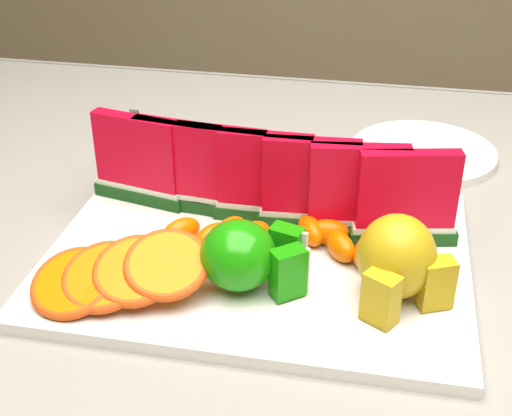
% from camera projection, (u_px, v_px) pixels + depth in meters
% --- Properties ---
extents(table, '(1.40, 0.90, 0.75)m').
position_uv_depth(table, '(338.00, 353.00, 0.73)').
color(table, '#493017').
rests_on(table, ground).
extents(tablecloth, '(1.53, 1.03, 0.20)m').
position_uv_depth(tablecloth, '(342.00, 305.00, 0.70)').
color(tablecloth, gray).
rests_on(tablecloth, table).
extents(platter, '(0.40, 0.30, 0.01)m').
position_uv_depth(platter, '(258.00, 255.00, 0.69)').
color(platter, silver).
rests_on(platter, tablecloth).
extents(apple_cluster, '(0.10, 0.08, 0.06)m').
position_uv_depth(apple_cluster, '(247.00, 256.00, 0.62)').
color(apple_cluster, '#268917').
rests_on(apple_cluster, platter).
extents(pear_cluster, '(0.09, 0.10, 0.08)m').
position_uv_depth(pear_cluster, '(398.00, 261.00, 0.61)').
color(pear_cluster, '#995904').
rests_on(pear_cluster, platter).
extents(side_plate, '(0.21, 0.21, 0.01)m').
position_uv_depth(side_plate, '(423.00, 152.00, 0.89)').
color(side_plate, silver).
rests_on(side_plate, tablecloth).
extents(fork, '(0.09, 0.19, 0.00)m').
position_uv_depth(fork, '(115.00, 140.00, 0.93)').
color(fork, silver).
rests_on(fork, tablecloth).
extents(watermelon_row, '(0.39, 0.07, 0.10)m').
position_uv_depth(watermelon_row, '(265.00, 180.00, 0.72)').
color(watermelon_row, '#08370D').
rests_on(watermelon_row, platter).
extents(orange_fan_front, '(0.17, 0.11, 0.05)m').
position_uv_depth(orange_fan_front, '(120.00, 273.00, 0.62)').
color(orange_fan_front, '#DF5006').
rests_on(orange_fan_front, platter).
extents(orange_fan_back, '(0.24, 0.11, 0.04)m').
position_uv_depth(orange_fan_back, '(253.00, 173.00, 0.79)').
color(orange_fan_back, '#DF5006').
rests_on(orange_fan_back, platter).
extents(tangerine_segments, '(0.22, 0.08, 0.03)m').
position_uv_depth(tangerine_segments, '(276.00, 238.00, 0.69)').
color(tangerine_segments, '#FF5115').
rests_on(tangerine_segments, platter).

